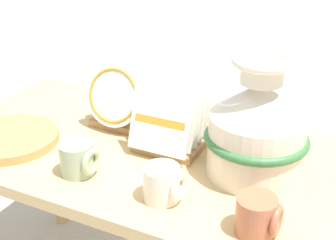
{
  "coord_description": "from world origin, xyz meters",
  "views": [
    {
      "loc": [
        0.52,
        -1.05,
        1.34
      ],
      "look_at": [
        0.0,
        0.0,
        0.78
      ],
      "focal_mm": 50.0,
      "sensor_mm": 36.0,
      "label": 1
    }
  ],
  "objects": [
    {
      "name": "display_table",
      "position": [
        0.0,
        0.0,
        0.59
      ],
      "size": [
        1.46,
        0.67,
        0.67
      ],
      "color": "tan",
      "rests_on": "ground_plane"
    },
    {
      "name": "ceramic_vase",
      "position": [
        0.25,
        0.01,
        0.81
      ],
      "size": [
        0.27,
        0.27,
        0.33
      ],
      "color": "silver",
      "rests_on": "display_table"
    },
    {
      "name": "dish_rack_round_plates",
      "position": [
        -0.22,
        0.12,
        0.76
      ],
      "size": [
        0.2,
        0.21,
        0.22
      ],
      "color": "tan",
      "rests_on": "display_table"
    },
    {
      "name": "dish_rack_square_plates",
      "position": [
        -0.01,
        0.05,
        0.74
      ],
      "size": [
        0.19,
        0.21,
        0.2
      ],
      "color": "tan",
      "rests_on": "display_table"
    },
    {
      "name": "wicker_charger_stack",
      "position": [
        -0.46,
        -0.15,
        0.68
      ],
      "size": [
        0.29,
        0.29,
        0.03
      ],
      "color": "tan",
      "rests_on": "display_table"
    },
    {
      "name": "mug_cream_glaze",
      "position": [
        0.09,
        -0.2,
        0.71
      ],
      "size": [
        0.1,
        0.09,
        0.09
      ],
      "color": "silver",
      "rests_on": "display_table"
    },
    {
      "name": "mug_sage_glaze",
      "position": [
        -0.17,
        -0.2,
        0.71
      ],
      "size": [
        0.1,
        0.09,
        0.09
      ],
      "color": "#9EB28E",
      "rests_on": "display_table"
    },
    {
      "name": "mug_terracotta_glaze",
      "position": [
        0.33,
        -0.22,
        0.71
      ],
      "size": [
        0.1,
        0.09,
        0.09
      ],
      "color": "#B76647",
      "rests_on": "display_table"
    }
  ]
}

